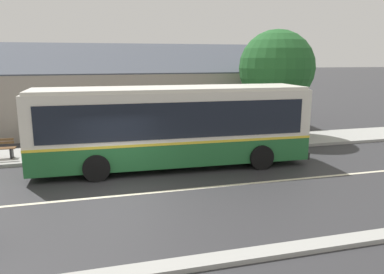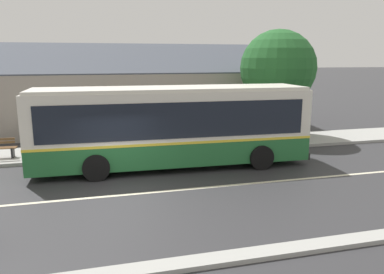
{
  "view_description": "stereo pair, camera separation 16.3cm",
  "coord_description": "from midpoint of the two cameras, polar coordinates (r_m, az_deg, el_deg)",
  "views": [
    {
      "loc": [
        -0.78,
        -11.88,
        4.45
      ],
      "look_at": [
        3.2,
        2.63,
        1.27
      ],
      "focal_mm": 35.0,
      "sensor_mm": 36.0,
      "label": 1
    },
    {
      "loc": [
        -0.62,
        -11.92,
        4.45
      ],
      "look_at": [
        3.2,
        2.63,
        1.27
      ],
      "focal_mm": 35.0,
      "sensor_mm": 36.0,
      "label": 2
    }
  ],
  "objects": [
    {
      "name": "lane_divider_stripe",
      "position": [
        12.72,
        -11.34,
        -8.76
      ],
      "size": [
        60.0,
        0.16,
        0.01
      ],
      "primitive_type": "cube",
      "color": "beige",
      "rests_on": "ground"
    },
    {
      "name": "ground_plane",
      "position": [
        12.73,
        -11.34,
        -8.77
      ],
      "size": [
        300.0,
        300.0,
        0.0
      ],
      "primitive_type": "plane",
      "color": "#2D2D30"
    },
    {
      "name": "transit_bus",
      "position": [
        15.37,
        -3.32,
        1.88
      ],
      "size": [
        11.29,
        3.01,
        3.3
      ],
      "color": "#236633",
      "rests_on": "ground"
    },
    {
      "name": "curb_near",
      "position": [
        8.42,
        -8.83,
        -19.63
      ],
      "size": [
        60.0,
        0.5,
        0.12
      ],
      "primitive_type": "cube",
      "color": "#9E9E99",
      "rests_on": "ground"
    },
    {
      "name": "sidewalk_far",
      "position": [
        18.44,
        -12.72,
        -2.09
      ],
      "size": [
        60.0,
        3.0,
        0.15
      ],
      "primitive_type": "cube",
      "color": "#9E9E99",
      "rests_on": "ground"
    },
    {
      "name": "community_building",
      "position": [
        26.29,
        -15.02,
        5.97
      ],
      "size": [
        25.44,
        10.09,
        6.45
      ],
      "color": "gray",
      "rests_on": "ground"
    },
    {
      "name": "street_tree_primary",
      "position": [
        21.34,
        12.44,
        9.86
      ],
      "size": [
        4.16,
        4.16,
        6.0
      ],
      "color": "#4C3828",
      "rests_on": "ground"
    }
  ]
}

